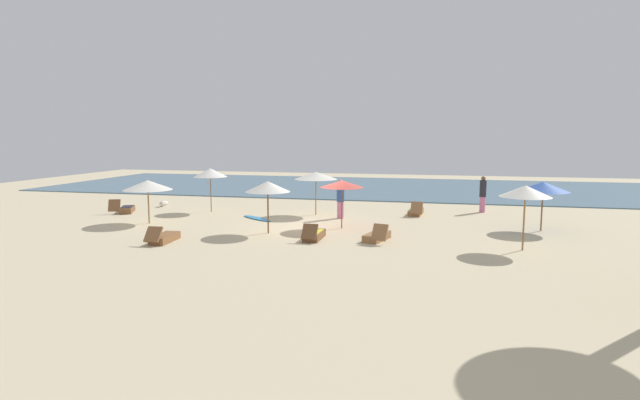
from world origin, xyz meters
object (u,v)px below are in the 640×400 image
Objects in this scene: lounger_4 at (377,236)px; lounger_2 at (416,211)px; umbrella_1 at (210,173)px; umbrella_3 at (342,184)px; umbrella_6 at (148,185)px; person_1 at (483,194)px; umbrella_5 at (543,187)px; person_0 at (340,199)px; lounger_3 at (164,238)px; dog at (164,203)px; umbrella_2 at (268,187)px; lounger_1 at (314,235)px; lounger_0 at (126,209)px; umbrella_0 at (316,176)px; surfboard at (257,218)px; umbrella_4 at (525,191)px.

lounger_2 is at bearing 80.25° from lounger_4.
lounger_4 is (9.35, -5.30, -1.88)m from umbrella_1.
umbrella_3 is (7.55, -3.07, -0.13)m from umbrella_1.
umbrella_3 is at bearing 128.96° from lounger_4.
umbrella_6 is 16.58m from person_1.
person_0 is at bearing 171.90° from umbrella_5.
person_1 is (6.27, 6.09, -0.96)m from umbrella_3.
lounger_4 is at bearing 15.23° from lounger_3.
umbrella_1 is at bearing 173.59° from umbrella_5.
umbrella_5 reaches higher than lounger_2.
lounger_3 is 2.38× the size of dog.
umbrella_2 reaches higher than lounger_1.
lounger_0 is at bearing -169.79° from lounger_2.
lounger_3 is (-4.04, -7.70, -1.81)m from umbrella_0.
lounger_0 reaches higher than dog.
umbrella_1 is 1.04× the size of umbrella_6.
umbrella_5 is at bearing -1.45° from lounger_0.
lounger_0 is at bearing 177.21° from surfboard.
lounger_3 is 9.91m from dog.
dog is at bearing 157.13° from surfboard.
surfboard is (6.57, -2.77, -0.14)m from dog.
umbrella_2 reaches higher than umbrella_3.
person_1 reaches higher than surfboard.
umbrella_3 is 5.01m from surfboard.
surfboard is at bearing 179.33° from umbrella_5.
umbrella_2 is (-0.76, -5.13, -0.05)m from umbrella_0.
lounger_2 is 0.89× the size of person_1.
lounger_3 is 16.14m from person_1.
umbrella_4 is at bearing -13.53° from lounger_0.
umbrella_4 reaches higher than umbrella_0.
umbrella_6 reaches higher than lounger_4.
umbrella_1 is 15.63m from umbrella_4.
lounger_2 is 2.31× the size of dog.
umbrella_0 is 1.03× the size of umbrella_5.
umbrella_2 is 4.11m from surfboard.
lounger_3 is at bearing -105.43° from surfboard.
person_1 reaches higher than lounger_2.
person_1 is at bearing 27.43° from person_0.
umbrella_6 is 1.16× the size of person_0.
lounger_2 is at bearing 0.95° from dog.
dog is at bearing 153.23° from lounger_4.
umbrella_3 reaches higher than person_1.
lounger_3 is at bearing -164.77° from lounger_4.
umbrella_5 is 1.21× the size of lounger_0.
umbrella_3 is 1.23× the size of lounger_1.
umbrella_6 is at bearing -152.84° from surfboard.
lounger_2 is 4.06m from person_0.
umbrella_5 is 15.45m from lounger_3.
lounger_3 is (-8.96, -8.81, -0.01)m from lounger_2.
umbrella_1 is 9.12m from lounger_1.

